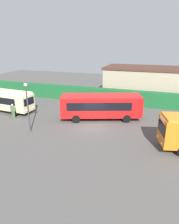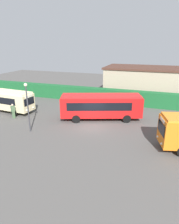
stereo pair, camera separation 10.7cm
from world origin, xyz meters
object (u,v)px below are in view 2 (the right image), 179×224
object	(u,v)px
person_left	(13,111)
bus_cream	(3,99)
lamppost	(27,102)
bus_red	(101,106)

from	to	relation	value
person_left	bus_cream	bearing A→B (deg)	169.60
person_left	lamppost	world-z (taller)	lamppost
bus_red	lamppost	bearing A→B (deg)	-156.13
lamppost	bus_cream	bearing A→B (deg)	148.15
bus_cream	bus_red	size ratio (longest dim) A/B	0.92
bus_cream	lamppost	world-z (taller)	lamppost
bus_cream	bus_red	distance (m)	14.02
bus_cream	bus_red	bearing A→B (deg)	9.71
bus_cream	lamppost	xyz separation A→B (m)	(7.62, -4.74, 1.63)
bus_red	person_left	size ratio (longest dim) A/B	5.30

